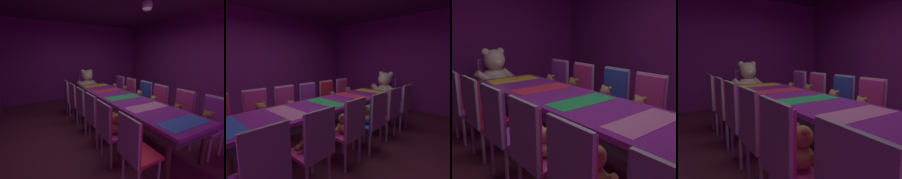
% 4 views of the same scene
% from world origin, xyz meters
% --- Properties ---
extents(ground_plane, '(7.90, 7.90, 0.00)m').
position_xyz_m(ground_plane, '(0.00, 0.00, 0.00)').
color(ground_plane, '#591E33').
extents(wall_back, '(5.20, 0.12, 2.80)m').
position_xyz_m(wall_back, '(0.00, 3.20, 1.40)').
color(wall_back, '#721E72').
rests_on(wall_back, ground_plane).
extents(banquet_table, '(0.90, 3.63, 0.75)m').
position_xyz_m(banquet_table, '(0.00, 0.00, 0.66)').
color(banquet_table, purple).
rests_on(banquet_table, ground_plane).
extents(chair_left_1, '(0.42, 0.41, 0.98)m').
position_xyz_m(chair_left_1, '(-0.83, -0.86, 0.60)').
color(chair_left_1, '#CC338C').
rests_on(chair_left_1, ground_plane).
extents(teddy_left_1, '(0.27, 0.35, 0.33)m').
position_xyz_m(teddy_left_1, '(-0.68, -0.86, 0.60)').
color(teddy_left_1, olive).
rests_on(teddy_left_1, chair_left_1).
extents(chair_left_2, '(0.42, 0.41, 0.98)m').
position_xyz_m(chair_left_2, '(-0.81, -0.30, 0.60)').
color(chair_left_2, '#CC338C').
rests_on(chair_left_2, ground_plane).
extents(teddy_left_2, '(0.21, 0.27, 0.26)m').
position_xyz_m(teddy_left_2, '(-0.67, -0.30, 0.57)').
color(teddy_left_2, tan).
rests_on(teddy_left_2, chair_left_2).
extents(chair_left_3, '(0.42, 0.41, 0.98)m').
position_xyz_m(chair_left_3, '(-0.81, 0.28, 0.60)').
color(chair_left_3, purple).
rests_on(chair_left_3, ground_plane).
extents(chair_left_4, '(0.42, 0.41, 0.98)m').
position_xyz_m(chair_left_4, '(-0.82, 0.85, 0.60)').
color(chair_left_4, red).
rests_on(chair_left_4, ground_plane).
extents(teddy_left_4, '(0.23, 0.29, 0.28)m').
position_xyz_m(teddy_left_4, '(-0.67, 0.85, 0.58)').
color(teddy_left_4, olive).
rests_on(teddy_left_4, chair_left_4).
extents(chair_left_5, '(0.42, 0.41, 0.98)m').
position_xyz_m(chair_left_5, '(-0.83, 1.46, 0.60)').
color(chair_left_5, '#CC338C').
rests_on(chair_left_5, ground_plane).
extents(teddy_left_5, '(0.26, 0.34, 0.32)m').
position_xyz_m(teddy_left_5, '(-0.68, 1.46, 0.60)').
color(teddy_left_5, olive).
rests_on(teddy_left_5, chair_left_5).
extents(chair_right_2, '(0.42, 0.41, 0.98)m').
position_xyz_m(chair_right_2, '(0.79, -0.27, 0.60)').
color(chair_right_2, '#CC338C').
rests_on(chair_right_2, ground_plane).
extents(teddy_right_2, '(0.24, 0.31, 0.29)m').
position_xyz_m(teddy_right_2, '(0.65, -0.27, 0.58)').
color(teddy_right_2, '#9E7247').
rests_on(teddy_right_2, chair_right_2).
extents(chair_right_3, '(0.42, 0.41, 0.98)m').
position_xyz_m(chair_right_3, '(0.83, 0.27, 0.60)').
color(chair_right_3, '#2D47B2').
rests_on(chair_right_3, ground_plane).
extents(teddy_right_3, '(0.25, 0.33, 0.31)m').
position_xyz_m(teddy_right_3, '(0.68, 0.27, 0.59)').
color(teddy_right_3, '#9E7247').
rests_on(teddy_right_3, chair_right_3).
extents(chair_right_4, '(0.42, 0.41, 0.98)m').
position_xyz_m(chair_right_4, '(0.80, 0.89, 0.60)').
color(chair_right_4, '#CC338C').
rests_on(chair_right_4, ground_plane).
extents(teddy_right_4, '(0.27, 0.35, 0.33)m').
position_xyz_m(teddy_right_4, '(0.65, 0.89, 0.60)').
color(teddy_right_4, brown).
rests_on(teddy_right_4, chair_right_4).
extents(chair_right_5, '(0.42, 0.41, 0.98)m').
position_xyz_m(chair_right_5, '(0.80, 1.48, 0.60)').
color(chair_right_5, purple).
rests_on(chair_right_5, ground_plane).
extents(teddy_right_5, '(0.24, 0.31, 0.29)m').
position_xyz_m(teddy_right_5, '(0.65, 1.48, 0.58)').
color(teddy_right_5, '#9E7247').
rests_on(teddy_right_5, chair_right_5).
extents(throne_chair, '(0.41, 0.42, 0.98)m').
position_xyz_m(throne_chair, '(0.00, 2.36, 0.60)').
color(throne_chair, purple).
rests_on(throne_chair, ground_plane).
extents(king_teddy_bear, '(0.77, 0.59, 0.72)m').
position_xyz_m(king_teddy_bear, '(0.00, 2.18, 0.77)').
color(king_teddy_bear, beige).
rests_on(king_teddy_bear, throne_chair).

